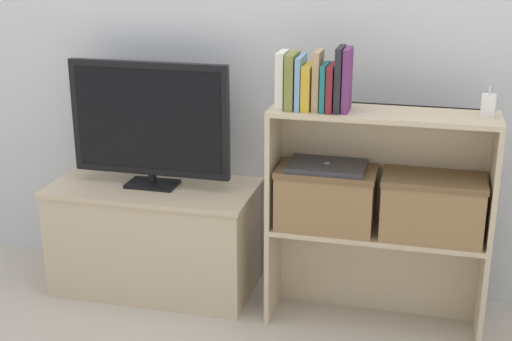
# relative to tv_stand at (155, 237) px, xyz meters

# --- Properties ---
(ground_plane) EXTENTS (16.00, 16.00, 0.00)m
(ground_plane) POSITION_rel_tv_stand_xyz_m (0.49, -0.21, -0.25)
(ground_plane) COLOR #BCB2A3
(wall_back) EXTENTS (10.00, 0.05, 2.40)m
(wall_back) POSITION_rel_tv_stand_xyz_m (0.49, 0.25, 0.95)
(wall_back) COLOR silver
(wall_back) RESTS_ON ground_plane
(tv_stand) EXTENTS (0.91, 0.45, 0.50)m
(tv_stand) POSITION_rel_tv_stand_xyz_m (0.00, 0.00, 0.00)
(tv_stand) COLOR #CCB793
(tv_stand) RESTS_ON ground_plane
(tv) EXTENTS (0.71, 0.14, 0.55)m
(tv) POSITION_rel_tv_stand_xyz_m (0.00, -0.00, 0.54)
(tv) COLOR black
(tv) RESTS_ON tv_stand
(bookshelf_lower_tier) EXTENTS (0.87, 0.26, 0.42)m
(bookshelf_lower_tier) POSITION_rel_tv_stand_xyz_m (1.00, -0.03, 0.02)
(bookshelf_lower_tier) COLOR #CCB793
(bookshelf_lower_tier) RESTS_ON ground_plane
(bookshelf_upper_tier) EXTENTS (0.87, 0.26, 0.49)m
(bookshelf_upper_tier) POSITION_rel_tv_stand_xyz_m (1.00, -0.03, 0.48)
(bookshelf_upper_tier) COLOR #CCB793
(bookshelf_upper_tier) RESTS_ON bookshelf_lower_tier
(book_ivory) EXTENTS (0.03, 0.13, 0.22)m
(book_ivory) POSITION_rel_tv_stand_xyz_m (0.61, -0.11, 0.77)
(book_ivory) COLOR silver
(book_ivory) RESTS_ON bookshelf_upper_tier
(book_olive) EXTENTS (0.03, 0.15, 0.21)m
(book_olive) POSITION_rel_tv_stand_xyz_m (0.64, -0.11, 0.77)
(book_olive) COLOR olive
(book_olive) RESTS_ON bookshelf_upper_tier
(book_skyblue) EXTENTS (0.02, 0.16, 0.20)m
(book_skyblue) POSITION_rel_tv_stand_xyz_m (0.68, -0.11, 0.77)
(book_skyblue) COLOR #709ECC
(book_skyblue) RESTS_ON bookshelf_upper_tier
(book_mustard) EXTENTS (0.03, 0.15, 0.17)m
(book_mustard) POSITION_rel_tv_stand_xyz_m (0.71, -0.11, 0.75)
(book_mustard) COLOR gold
(book_mustard) RESTS_ON bookshelf_upper_tier
(book_tan) EXTENTS (0.03, 0.13, 0.23)m
(book_tan) POSITION_rel_tv_stand_xyz_m (0.74, -0.11, 0.78)
(book_tan) COLOR tan
(book_tan) RESTS_ON bookshelf_upper_tier
(book_teal) EXTENTS (0.02, 0.15, 0.18)m
(book_teal) POSITION_rel_tv_stand_xyz_m (0.77, -0.11, 0.75)
(book_teal) COLOR #1E7075
(book_teal) RESTS_ON bookshelf_upper_tier
(book_maroon) EXTENTS (0.02, 0.15, 0.18)m
(book_maroon) POSITION_rel_tv_stand_xyz_m (0.80, -0.11, 0.75)
(book_maroon) COLOR maroon
(book_maroon) RESTS_ON bookshelf_upper_tier
(book_charcoal) EXTENTS (0.02, 0.14, 0.24)m
(book_charcoal) POSITION_rel_tv_stand_xyz_m (0.83, -0.11, 0.79)
(book_charcoal) COLOR #232328
(book_charcoal) RESTS_ON bookshelf_upper_tier
(book_plum) EXTENTS (0.03, 0.13, 0.24)m
(book_plum) POSITION_rel_tv_stand_xyz_m (0.86, -0.11, 0.79)
(book_plum) COLOR #6B2D66
(book_plum) RESTS_ON bookshelf_upper_tier
(baby_monitor) EXTENTS (0.05, 0.03, 0.12)m
(baby_monitor) POSITION_rel_tv_stand_xyz_m (1.37, -0.08, 0.71)
(baby_monitor) COLOR white
(baby_monitor) RESTS_ON bookshelf_upper_tier
(storage_basket_left) EXTENTS (0.40, 0.23, 0.25)m
(storage_basket_left) POSITION_rel_tv_stand_xyz_m (0.79, -0.10, 0.31)
(storage_basket_left) COLOR #937047
(storage_basket_left) RESTS_ON bookshelf_lower_tier
(storage_basket_right) EXTENTS (0.40, 0.23, 0.25)m
(storage_basket_right) POSITION_rel_tv_stand_xyz_m (1.21, -0.10, 0.31)
(storage_basket_right) COLOR #937047
(storage_basket_right) RESTS_ON bookshelf_lower_tier
(laptop) EXTENTS (0.31, 0.21, 0.02)m
(laptop) POSITION_rel_tv_stand_xyz_m (0.79, -0.10, 0.43)
(laptop) COLOR #2D2D33
(laptop) RESTS_ON storage_basket_left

